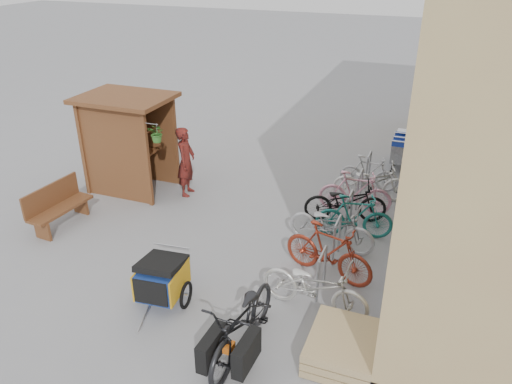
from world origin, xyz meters
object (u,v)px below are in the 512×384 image
(shopping_carts, at_px, (404,146))
(pallet_stack, at_px, (343,347))
(person_kiosk, at_px, (186,162))
(bike_0, at_px, (315,286))
(bike_7, at_px, (369,173))
(child_trailer, at_px, (162,278))
(bike_1, at_px, (328,251))
(bike_2, at_px, (332,226))
(bike_5, at_px, (355,192))
(cargo_bike, at_px, (243,324))
(bike_6, at_px, (371,182))
(bike_3, at_px, (354,216))
(kiosk, at_px, (125,130))
(bike_4, at_px, (345,202))
(bench, at_px, (57,205))

(shopping_carts, bearing_deg, pallet_stack, -90.00)
(shopping_carts, height_order, person_kiosk, person_kiosk)
(bike_0, xyz_separation_m, bike_7, (0.04, 5.06, -0.06))
(child_trailer, relative_size, bike_1, 0.87)
(bike_2, bearing_deg, person_kiosk, 82.99)
(pallet_stack, bearing_deg, person_kiosk, 139.40)
(bike_5, bearing_deg, person_kiosk, 91.07)
(cargo_bike, distance_m, bike_6, 5.88)
(bike_3, bearing_deg, cargo_bike, 154.79)
(bike_2, bearing_deg, kiosk, 89.62)
(shopping_carts, xyz_separation_m, bike_1, (-0.71, -5.81, -0.06))
(bike_2, distance_m, bike_3, 0.65)
(person_kiosk, bearing_deg, cargo_bike, -152.08)
(bike_1, relative_size, bike_5, 1.08)
(bike_4, bearing_deg, bike_1, 166.16)
(pallet_stack, distance_m, bike_1, 2.11)
(bike_2, height_order, bike_3, bike_3)
(bench, relative_size, bike_3, 0.96)
(pallet_stack, bearing_deg, child_trailer, 176.45)
(person_kiosk, bearing_deg, bike_5, -90.91)
(kiosk, distance_m, bike_4, 5.53)
(bike_2, xyz_separation_m, bike_6, (0.39, 2.41, -0.01))
(bike_1, xyz_separation_m, bike_4, (-0.14, 2.19, -0.06))
(bike_2, distance_m, bike_5, 1.67)
(bike_1, xyz_separation_m, bike_3, (0.18, 1.57, -0.05))
(bike_0, relative_size, bike_7, 1.29)
(pallet_stack, xyz_separation_m, bike_0, (-0.69, 0.91, 0.29))
(pallet_stack, relative_size, child_trailer, 0.77)
(pallet_stack, relative_size, bike_2, 0.65)
(kiosk, xyz_separation_m, shopping_carts, (6.28, 3.89, -0.96))
(bike_2, xyz_separation_m, bike_7, (0.25, 3.00, -0.04))
(pallet_stack, height_order, bike_7, bike_7)
(cargo_bike, distance_m, bike_1, 2.48)
(bike_0, xyz_separation_m, bike_1, (-0.02, 1.04, 0.04))
(bike_3, bearing_deg, bike_1, 161.19)
(person_kiosk, xyz_separation_m, bike_4, (3.92, 0.05, -0.39))
(bike_0, xyz_separation_m, bike_3, (0.15, 2.62, -0.01))
(bike_2, xyz_separation_m, bike_5, (0.16, 1.66, 0.02))
(bike_2, bearing_deg, bike_6, -0.21)
(kiosk, bearing_deg, bike_1, -19.01)
(bike_2, xyz_separation_m, bike_3, (0.35, 0.55, 0.00))
(bike_5, bearing_deg, bike_4, 159.85)
(kiosk, xyz_separation_m, bike_3, (5.74, -0.34, -1.07))
(shopping_carts, distance_m, bike_4, 3.72)
(cargo_bike, xyz_separation_m, bike_7, (0.79, 6.39, -0.11))
(kiosk, distance_m, bike_7, 6.11)
(person_kiosk, bearing_deg, child_trailer, -166.34)
(cargo_bike, height_order, bike_2, cargo_bike)
(person_kiosk, bearing_deg, bench, 132.92)
(bike_2, height_order, bike_7, bike_2)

